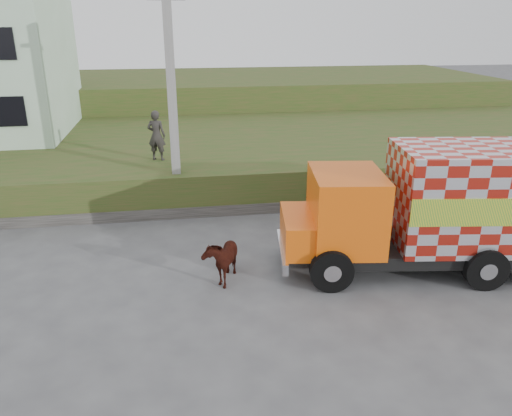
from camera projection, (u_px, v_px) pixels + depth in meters
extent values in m
plane|color=#474749|center=(217.00, 269.00, 14.04)|extent=(120.00, 120.00, 0.00)
cube|color=#2B4D19|center=(198.00, 154.00, 23.00)|extent=(40.00, 12.00, 1.50)
cube|color=#2B4D19|center=(188.00, 99.00, 33.80)|extent=(40.00, 12.00, 3.00)
cube|color=#595651|center=(150.00, 213.00, 17.54)|extent=(16.00, 0.50, 0.40)
cube|color=gray|center=(172.00, 102.00, 16.71)|extent=(0.30, 0.30, 8.00)
cube|color=black|center=(431.00, 246.00, 13.90)|extent=(7.21, 3.18, 0.36)
cube|color=#DE540B|center=(346.00, 209.00, 13.44)|extent=(2.15, 2.59, 2.05)
cube|color=#DE540B|center=(301.00, 231.00, 13.63)|extent=(1.31, 2.27, 0.92)
cube|color=silver|center=(483.00, 196.00, 13.40)|extent=(5.00, 3.08, 2.66)
cube|color=yellow|center=(506.00, 212.00, 12.23)|extent=(4.67, 0.68, 0.72)
cube|color=yellow|center=(464.00, 181.00, 14.56)|extent=(4.67, 0.68, 0.72)
cube|color=silver|center=(282.00, 251.00, 13.84)|extent=(0.47, 2.35, 0.31)
cylinder|color=black|center=(332.00, 271.00, 12.77)|extent=(1.16, 0.51, 1.13)
cylinder|color=black|center=(319.00, 234.00, 14.97)|extent=(1.16, 0.51, 1.13)
cylinder|color=black|center=(486.00, 269.00, 12.86)|extent=(1.16, 0.51, 1.13)
cylinder|color=black|center=(450.00, 232.00, 15.06)|extent=(1.16, 0.51, 1.13)
cylinder|color=black|center=(504.00, 232.00, 15.09)|extent=(1.16, 0.51, 1.13)
imported|color=#37150D|center=(222.00, 257.00, 13.29)|extent=(1.18, 1.67, 1.29)
imported|color=#2D2B28|center=(157.00, 135.00, 18.92)|extent=(0.81, 0.66, 1.91)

